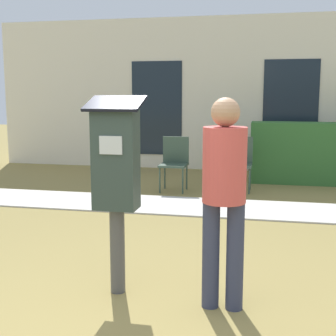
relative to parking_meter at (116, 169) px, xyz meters
The scene contains 7 objects.
sidewalk 3.18m from the parking_meter, 86.09° to the left, with size 12.00×1.10×0.02m.
building_facade 6.59m from the parking_meter, 88.21° to the left, with size 10.00×0.26×3.20m.
parking_meter is the anchor object (origin of this frame).
person_standing 0.87m from the parking_meter, ahead, with size 0.32×0.32×1.58m.
outdoor_chair_left 4.17m from the parking_meter, 94.77° to the left, with size 0.44×0.44×0.90m.
outdoor_chair_middle 4.43m from the parking_meter, 80.74° to the left, with size 0.44×0.44×0.90m.
hedge_row 5.79m from the parking_meter, 66.06° to the left, with size 2.94×0.60×1.10m.
Camera 1 is at (0.95, -2.76, 1.60)m, focal length 50.00 mm.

